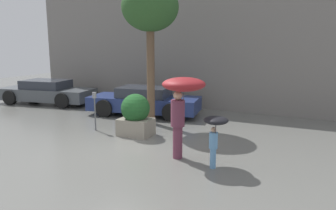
{
  "coord_description": "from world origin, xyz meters",
  "views": [
    {
      "loc": [
        4.87,
        -7.58,
        2.98
      ],
      "look_at": [
        0.57,
        1.6,
        1.05
      ],
      "focal_mm": 35.0,
      "sensor_mm": 36.0,
      "label": 1
    }
  ],
  "objects_px": {
    "person_child": "(215,129)",
    "parked_car_far": "(47,92)",
    "planter_box": "(136,115)",
    "parking_meter": "(95,103)",
    "parked_car_near": "(144,101)",
    "person_adult": "(182,95)",
    "street_tree": "(150,10)"
  },
  "relations": [
    {
      "from": "planter_box",
      "to": "person_adult",
      "type": "height_order",
      "value": "person_adult"
    },
    {
      "from": "parked_car_far",
      "to": "person_adult",
      "type": "bearing_deg",
      "value": -124.42
    },
    {
      "from": "planter_box",
      "to": "parking_meter",
      "type": "relative_size",
      "value": 1.03
    },
    {
      "from": "planter_box",
      "to": "parked_car_near",
      "type": "bearing_deg",
      "value": 114.19
    },
    {
      "from": "person_child",
      "to": "street_tree",
      "type": "distance_m",
      "value": 5.76
    },
    {
      "from": "planter_box",
      "to": "person_child",
      "type": "bearing_deg",
      "value": -28.46
    },
    {
      "from": "person_child",
      "to": "parked_car_near",
      "type": "height_order",
      "value": "person_child"
    },
    {
      "from": "person_adult",
      "to": "parked_car_near",
      "type": "bearing_deg",
      "value": 131.11
    },
    {
      "from": "parked_car_near",
      "to": "street_tree",
      "type": "xyz_separation_m",
      "value": [
        0.99,
        -1.24,
        3.56
      ]
    },
    {
      "from": "person_child",
      "to": "street_tree",
      "type": "bearing_deg",
      "value": 179.57
    },
    {
      "from": "street_tree",
      "to": "person_child",
      "type": "bearing_deg",
      "value": -43.83
    },
    {
      "from": "person_child",
      "to": "parked_car_near",
      "type": "xyz_separation_m",
      "value": [
        -4.48,
        4.59,
        -0.43
      ]
    },
    {
      "from": "planter_box",
      "to": "parked_car_near",
      "type": "height_order",
      "value": "planter_box"
    },
    {
      "from": "planter_box",
      "to": "person_child",
      "type": "height_order",
      "value": "planter_box"
    },
    {
      "from": "person_adult",
      "to": "parked_car_far",
      "type": "height_order",
      "value": "person_adult"
    },
    {
      "from": "parking_meter",
      "to": "person_adult",
      "type": "bearing_deg",
      "value": -19.4
    },
    {
      "from": "parked_car_far",
      "to": "street_tree",
      "type": "distance_m",
      "value": 7.69
    },
    {
      "from": "person_child",
      "to": "street_tree",
      "type": "height_order",
      "value": "street_tree"
    },
    {
      "from": "parked_car_far",
      "to": "parking_meter",
      "type": "distance_m",
      "value": 6.25
    },
    {
      "from": "person_child",
      "to": "parked_car_far",
      "type": "relative_size",
      "value": 0.26
    },
    {
      "from": "parked_car_far",
      "to": "planter_box",
      "type": "bearing_deg",
      "value": -122.22
    },
    {
      "from": "parked_car_far",
      "to": "street_tree",
      "type": "xyz_separation_m",
      "value": [
        6.66,
        -1.45,
        3.56
      ]
    },
    {
      "from": "planter_box",
      "to": "street_tree",
      "type": "distance_m",
      "value": 3.82
    },
    {
      "from": "parked_car_far",
      "to": "parking_meter",
      "type": "height_order",
      "value": "parking_meter"
    },
    {
      "from": "person_adult",
      "to": "parked_car_far",
      "type": "distance_m",
      "value": 10.27
    },
    {
      "from": "planter_box",
      "to": "street_tree",
      "type": "xyz_separation_m",
      "value": [
        -0.29,
        1.62,
        3.45
      ]
    },
    {
      "from": "parking_meter",
      "to": "street_tree",
      "type": "bearing_deg",
      "value": 52.98
    },
    {
      "from": "parked_car_near",
      "to": "parking_meter",
      "type": "height_order",
      "value": "parking_meter"
    },
    {
      "from": "person_child",
      "to": "parking_meter",
      "type": "distance_m",
      "value": 5.05
    },
    {
      "from": "planter_box",
      "to": "parked_car_far",
      "type": "relative_size",
      "value": 0.28
    },
    {
      "from": "planter_box",
      "to": "person_child",
      "type": "relative_size",
      "value": 1.06
    },
    {
      "from": "planter_box",
      "to": "parking_meter",
      "type": "distance_m",
      "value": 1.59
    }
  ]
}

